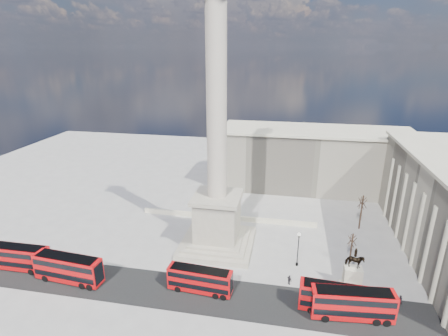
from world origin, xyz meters
TOP-DOWN VIEW (x-y plane):
  - ground at (0.00, 0.00)m, footprint 180.00×180.00m
  - asphalt_road at (5.00, -10.00)m, footprint 120.00×9.00m
  - nelsons_column at (0.00, 5.00)m, footprint 14.00×14.00m
  - balustrade_wall at (0.00, 16.00)m, footprint 40.00×0.60m
  - building_northeast at (20.00, 40.00)m, footprint 51.00×17.00m
  - red_bus_a at (-22.06, -10.87)m, footprint 11.98×3.65m
  - red_bus_b at (0.19, -9.29)m, footprint 10.52×3.11m
  - red_bus_c at (21.39, -10.09)m, footprint 11.39×3.31m
  - red_bus_d at (23.25, -10.83)m, footprint 11.87×3.72m
  - red_bus_e at (-32.87, -9.42)m, footprint 11.32×2.78m
  - victorian_lamp at (15.55, 0.84)m, footprint 0.57×0.57m
  - equestrian_statue at (24.25, -3.88)m, footprint 3.54×2.65m
  - bare_tree_mid at (24.91, 2.84)m, footprint 1.77×1.77m
  - bare_tree_far at (28.96, 17.26)m, footprint 2.01×2.01m
  - pedestrian_walking at (20.21, -6.48)m, footprint 0.66×0.58m
  - pedestrian_standing at (30.97, -6.50)m, footprint 0.87×0.72m
  - pedestrian_crossing at (14.24, -4.82)m, footprint 1.04×1.00m

SIDE VIEW (x-z plane):
  - ground at x=0.00m, z-range 0.00..0.00m
  - asphalt_road at x=5.00m, z-range 0.00..0.01m
  - balustrade_wall at x=0.00m, z-range 0.00..1.10m
  - pedestrian_walking at x=20.21m, z-range 0.00..1.52m
  - pedestrian_standing at x=30.97m, z-range 0.00..1.63m
  - pedestrian_crossing at x=14.24m, z-range 0.00..1.74m
  - red_bus_b at x=0.19m, z-range 0.10..4.31m
  - red_bus_c at x=21.39m, z-range 0.11..4.67m
  - red_bus_e at x=-32.87m, z-range 0.11..4.69m
  - red_bus_d at x=23.25m, z-range 0.12..4.85m
  - red_bus_a at x=-22.06m, z-range 0.12..4.90m
  - equestrian_statue at x=24.25m, z-range -1.18..6.31m
  - victorian_lamp at x=15.55m, z-range 0.59..7.25m
  - bare_tree_mid at x=24.91m, z-range 1.93..8.62m
  - bare_tree_far at x=28.96m, z-range 2.36..10.56m
  - building_northeast at x=20.00m, z-range 0.02..16.62m
  - nelsons_column at x=0.00m, z-range -12.01..37.84m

